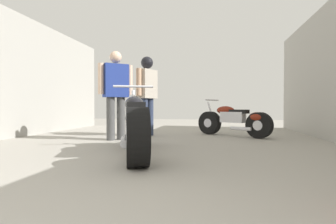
% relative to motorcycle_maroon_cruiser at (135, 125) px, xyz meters
% --- Properties ---
extents(ground_plane, '(18.89, 18.89, 0.00)m').
position_rel_motorcycle_maroon_cruiser_xyz_m(ground_plane, '(0.05, 0.96, -0.41)').
color(ground_plane, '#9E998E').
extents(motorcycle_maroon_cruiser, '(0.97, 2.08, 0.99)m').
position_rel_motorcycle_maroon_cruiser_xyz_m(motorcycle_maroon_cruiser, '(0.00, 0.00, 0.00)').
color(motorcycle_maroon_cruiser, black).
rests_on(motorcycle_maroon_cruiser, ground_plane).
extents(motorcycle_black_naked, '(1.57, 1.11, 0.83)m').
position_rel_motorcycle_maroon_cruiser_xyz_m(motorcycle_black_naked, '(1.48, 2.62, -0.06)').
color(motorcycle_black_naked, black).
rests_on(motorcycle_black_naked, ground_plane).
extents(mechanic_in_blue, '(0.61, 0.52, 1.74)m').
position_rel_motorcycle_maroon_cruiser_xyz_m(mechanic_in_blue, '(-0.86, 1.56, 0.58)').
color(mechanic_in_blue, '#4C4C4C').
rests_on(mechanic_in_blue, ground_plane).
extents(mechanic_with_helmet, '(0.41, 0.68, 1.78)m').
position_rel_motorcycle_maroon_cruiser_xyz_m(mechanic_with_helmet, '(-0.44, 2.40, 0.66)').
color(mechanic_with_helmet, '#2D3851').
rests_on(mechanic_with_helmet, ground_plane).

